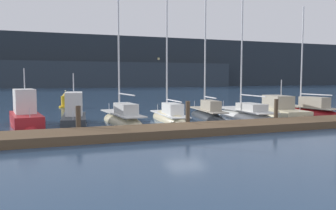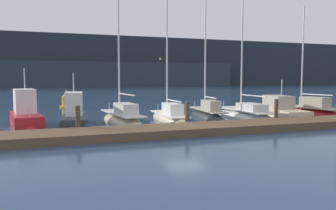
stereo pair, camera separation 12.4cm
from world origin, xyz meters
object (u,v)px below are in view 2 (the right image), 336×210
sailboat_berth_9 (307,112)px  channel_buoy (66,101)px  sailboat_berth_6 (207,116)px  motorboat_berth_3 (74,119)px  sailboat_berth_7 (245,116)px  sailboat_berth_5 (169,119)px  sailboat_berth_4 (122,121)px  motorboat_berth_8 (281,113)px  motorboat_berth_2 (26,119)px

sailboat_berth_9 → channel_buoy: (-19.88, 14.01, 0.51)m
sailboat_berth_6 → channel_buoy: (-10.22, 13.86, 0.49)m
sailboat_berth_9 → channel_buoy: bearing=144.8°
motorboat_berth_3 → sailboat_berth_7: bearing=-2.7°
channel_buoy → sailboat_berth_5: bearing=-63.6°
motorboat_berth_3 → channel_buoy: bearing=90.2°
sailboat_berth_4 → motorboat_berth_8: bearing=-1.0°
motorboat_berth_3 → channel_buoy: motorboat_berth_3 is taller
sailboat_berth_5 → channel_buoy: 15.66m
sailboat_berth_9 → motorboat_berth_8: bearing=-169.7°
sailboat_berth_6 → sailboat_berth_7: sailboat_berth_7 is taller
sailboat_berth_6 → sailboat_berth_7: size_ratio=0.85×
sailboat_berth_4 → motorboat_berth_3: bearing=174.3°
sailboat_berth_4 → channel_buoy: (-3.30, 14.37, 0.52)m
motorboat_berth_2 → sailboat_berth_4: 6.45m
motorboat_berth_2 → sailboat_berth_9: sailboat_berth_9 is taller
sailboat_berth_5 → sailboat_berth_6: (3.25, 0.17, 0.06)m
motorboat_berth_3 → channel_buoy: 14.05m
sailboat_berth_6 → motorboat_berth_8: size_ratio=1.56×
motorboat_berth_8 → sailboat_berth_9: sailboat_berth_9 is taller
sailboat_berth_4 → channel_buoy: bearing=102.9°
sailboat_berth_6 → sailboat_berth_7: (2.95, -0.81, -0.07)m
motorboat_berth_2 → sailboat_berth_5: bearing=-4.0°
motorboat_berth_3 → sailboat_berth_9: 19.83m
motorboat_berth_8 → motorboat_berth_2: bearing=176.3°
sailboat_berth_7 → channel_buoy: sailboat_berth_7 is taller
sailboat_berth_5 → sailboat_berth_9: sailboat_berth_9 is taller
sailboat_berth_6 → sailboat_berth_4: bearing=-175.8°
sailboat_berth_4 → sailboat_berth_6: bearing=4.2°
sailboat_berth_4 → channel_buoy: 14.75m
channel_buoy → sailboat_berth_6: bearing=-53.6°
motorboat_berth_2 → sailboat_berth_6: bearing=-2.3°
sailboat_berth_5 → sailboat_berth_7: sailboat_berth_7 is taller
sailboat_berth_5 → sailboat_berth_9: size_ratio=0.97×
motorboat_berth_2 → sailboat_berth_4: bearing=-9.4°
motorboat_berth_2 → sailboat_berth_4: sailboat_berth_4 is taller
sailboat_berth_4 → sailboat_berth_5: (3.66, 0.35, -0.03)m
sailboat_berth_5 → sailboat_berth_7: size_ratio=0.82×
motorboat_berth_3 → sailboat_berth_7: sailboat_berth_7 is taller
motorboat_berth_8 → sailboat_berth_4: bearing=179.0°
sailboat_berth_4 → sailboat_berth_6: size_ratio=1.11×
motorboat_berth_3 → sailboat_berth_5: sailboat_berth_5 is taller
sailboat_berth_4 → motorboat_berth_8: (13.35, -0.23, 0.13)m
motorboat_berth_2 → motorboat_berth_3: bearing=-13.2°
sailboat_berth_9 → motorboat_berth_2: bearing=178.3°
sailboat_berth_5 → sailboat_berth_6: sailboat_berth_6 is taller
sailboat_berth_6 → motorboat_berth_8: (6.43, -0.74, 0.10)m
sailboat_berth_5 → motorboat_berth_2: bearing=176.0°
motorboat_berth_8 → sailboat_berth_9: bearing=10.3°
sailboat_berth_4 → motorboat_berth_8: sailboat_berth_4 is taller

